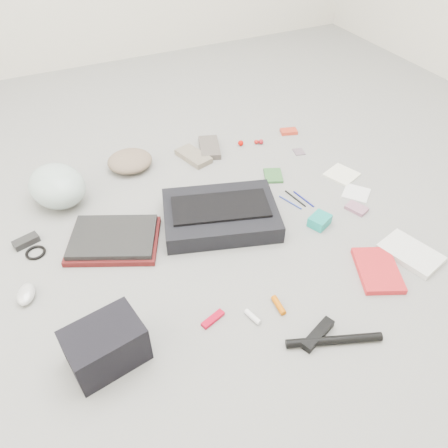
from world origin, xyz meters
name	(u,v)px	position (x,y,z in m)	size (l,w,h in m)	color
ground_plane	(224,233)	(0.00, 0.00, 0.00)	(4.00, 4.00, 0.00)	gray
messenger_bag	(221,215)	(0.02, 0.07, 0.04)	(0.47, 0.33, 0.08)	black
bag_flap	(220,207)	(0.02, 0.07, 0.08)	(0.40, 0.18, 0.01)	black
laptop_sleeve	(114,241)	(-0.43, 0.14, 0.01)	(0.35, 0.26, 0.02)	#591414
laptop	(113,237)	(-0.43, 0.14, 0.04)	(0.33, 0.24, 0.02)	black
bike_helmet	(57,186)	(-0.57, 0.50, 0.09)	(0.23, 0.28, 0.17)	#B0C9C1
beanie	(130,161)	(-0.21, 0.63, 0.04)	(0.22, 0.21, 0.08)	#7D6753
mitten_left	(193,156)	(0.10, 0.57, 0.01)	(0.10, 0.19, 0.03)	gray
mitten_right	(209,147)	(0.20, 0.61, 0.01)	(0.10, 0.20, 0.03)	#59514A
power_brick	(26,241)	(-0.75, 0.28, 0.01)	(0.10, 0.05, 0.03)	black
cable_coil	(36,253)	(-0.72, 0.21, 0.01)	(0.08, 0.08, 0.01)	black
mouse	(26,294)	(-0.78, 0.00, 0.02)	(0.06, 0.10, 0.04)	silver
camera_bag	(106,345)	(-0.57, -0.37, 0.07)	(0.23, 0.16, 0.15)	black
multitool	(213,319)	(-0.22, -0.38, 0.01)	(0.09, 0.02, 0.01)	#A30019
toiletry_tube_white	(253,317)	(-0.10, -0.43, 0.01)	(0.02, 0.02, 0.07)	white
toiletry_tube_orange	(279,305)	(0.01, -0.42, 0.01)	(0.02, 0.02, 0.08)	#C15601
u_lock	(318,334)	(0.06, -0.58, 0.01)	(0.14, 0.04, 0.03)	black
bike_pump	(334,340)	(0.10, -0.62, 0.01)	(0.03, 0.03, 0.31)	black
book_red	(378,270)	(0.43, -0.44, 0.01)	(0.15, 0.22, 0.02)	red
book_white	(411,253)	(0.60, -0.43, 0.01)	(0.15, 0.22, 0.02)	silver
notepad	(273,176)	(0.38, 0.26, 0.01)	(0.08, 0.11, 0.01)	#2F602D
pen_blue	(290,202)	(0.35, 0.05, 0.00)	(0.01, 0.01, 0.13)	#293996
pen_black	(295,198)	(0.39, 0.06, 0.00)	(0.01, 0.01, 0.14)	black
pen_navy	(304,199)	(0.42, 0.04, 0.00)	(0.01, 0.01, 0.13)	navy
accordion_wallet	(320,221)	(0.39, -0.13, 0.02)	(0.09, 0.07, 0.04)	teal
card_deck	(357,208)	(0.59, -0.11, 0.01)	(0.06, 0.09, 0.02)	#A36982
napkin_top	(342,174)	(0.69, 0.13, 0.00)	(0.13, 0.13, 0.01)	silver
napkin_bottom	(356,193)	(0.66, -0.02, 0.00)	(0.11, 0.11, 0.01)	silver
lollipop_a	(241,143)	(0.37, 0.58, 0.01)	(0.03, 0.03, 0.03)	#C10600
lollipop_b	(256,142)	(0.45, 0.55, 0.01)	(0.02, 0.02, 0.02)	#B01915
lollipop_c	(261,142)	(0.48, 0.54, 0.01)	(0.03, 0.03, 0.03)	maroon
altoids_tin	(289,131)	(0.67, 0.58, 0.01)	(0.09, 0.06, 0.02)	red
stamp_sheet	(299,152)	(0.62, 0.39, 0.00)	(0.05, 0.06, 0.00)	slate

